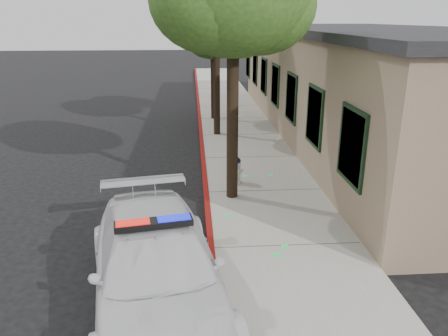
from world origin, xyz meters
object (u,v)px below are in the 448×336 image
street_tree_mid (217,19)px  street_tree_far (214,36)px  clapboard_building (368,83)px  fire_hydrant (236,170)px  police_car (156,267)px

street_tree_mid → street_tree_far: size_ratio=1.20×
clapboard_building → fire_hydrant: 8.03m
police_car → street_tree_far: street_tree_far is taller
police_car → street_tree_far: size_ratio=1.10×
street_tree_mid → street_tree_far: 2.92m
clapboard_building → police_car: 13.10m
police_car → street_tree_mid: street_tree_mid is taller
police_car → street_tree_mid: size_ratio=0.92×
police_car → fire_hydrant: (1.82, 5.23, -0.20)m
fire_hydrant → street_tree_mid: 6.85m
clapboard_building → police_car: size_ratio=3.91×
police_car → fire_hydrant: police_car is taller
clapboard_building → fire_hydrant: size_ratio=27.09×
police_car → street_tree_mid: 11.55m
police_car → street_tree_far: (1.64, 13.62, 3.07)m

